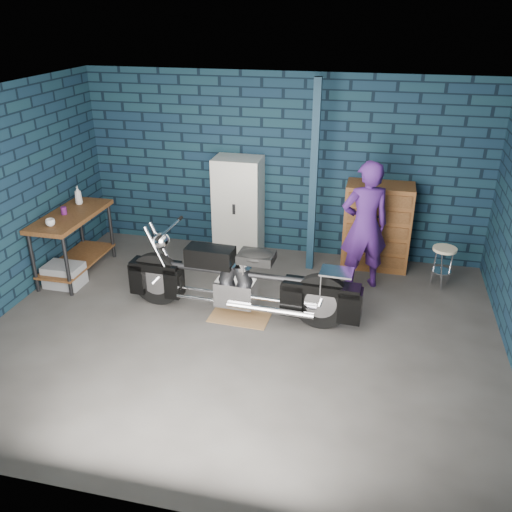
{
  "coord_description": "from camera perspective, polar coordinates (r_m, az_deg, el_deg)",
  "views": [
    {
      "loc": [
        1.42,
        -5.22,
        3.55
      ],
      "look_at": [
        0.12,
        0.3,
        0.89
      ],
      "focal_mm": 38.0,
      "sensor_mm": 36.0,
      "label": 1
    }
  ],
  "objects": [
    {
      "name": "motorcycle",
      "position": [
        6.56,
        -1.64,
        -2.09
      ],
      "size": [
        2.53,
        0.78,
        1.1
      ],
      "primitive_type": null,
      "rotation": [
        0.0,
        0.0,
        -0.04
      ],
      "color": "black",
      "rests_on": "ground"
    },
    {
      "name": "workbench",
      "position": [
        8.07,
        -18.56,
        1.2
      ],
      "size": [
        0.6,
        1.4,
        0.91
      ],
      "primitive_type": "cube",
      "color": "brown",
      "rests_on": "ground"
    },
    {
      "name": "bottle",
      "position": [
        8.23,
        -18.22,
        6.11
      ],
      "size": [
        0.13,
        0.13,
        0.27
      ],
      "primitive_type": "imported",
      "rotation": [
        0.0,
        0.0,
        0.28
      ],
      "color": "gray",
      "rests_on": "workbench"
    },
    {
      "name": "support_post",
      "position": [
        7.55,
        6.08,
        8.04
      ],
      "size": [
        0.1,
        0.1,
        2.7
      ],
      "primitive_type": "cube",
      "color": "#132A3C",
      "rests_on": "ground"
    },
    {
      "name": "locker",
      "position": [
        8.21,
        -1.88,
        5.19
      ],
      "size": [
        0.7,
        0.5,
        1.51
      ],
      "primitive_type": "cube",
      "color": "silver",
      "rests_on": "ground"
    },
    {
      "name": "room_walls",
      "position": [
        6.17,
        -0.59,
        9.64
      ],
      "size": [
        6.02,
        5.01,
        2.71
      ],
      "color": "#102437",
      "rests_on": "ground"
    },
    {
      "name": "tool_chest",
      "position": [
        8.0,
        12.61,
        3.06
      ],
      "size": [
        0.94,
        0.52,
        1.25
      ],
      "primitive_type": "cube",
      "color": "brown",
      "rests_on": "ground"
    },
    {
      "name": "storage_bin",
      "position": [
        7.89,
        -19.52,
        -1.9
      ],
      "size": [
        0.5,
        0.36,
        0.31
      ],
      "primitive_type": "cube",
      "color": "gray",
      "rests_on": "ground"
    },
    {
      "name": "person",
      "position": [
        7.29,
        11.37,
        3.14
      ],
      "size": [
        0.75,
        0.62,
        1.76
      ],
      "primitive_type": "imported",
      "rotation": [
        0.0,
        0.0,
        3.49
      ],
      "color": "#441D6D",
      "rests_on": "ground"
    },
    {
      "name": "mug_purple",
      "position": [
        7.9,
        -19.58,
        4.52
      ],
      "size": [
        0.09,
        0.09,
        0.11
      ],
      "primitive_type": "cylinder",
      "rotation": [
        0.0,
        0.0,
        0.21
      ],
      "color": "#59175D",
      "rests_on": "workbench"
    },
    {
      "name": "drip_mat",
      "position": [
        6.83,
        -1.58,
        -6.18
      ],
      "size": [
        0.76,
        0.58,
        0.01
      ],
      "primitive_type": "cube",
      "rotation": [
        0.0,
        0.0,
        -0.04
      ],
      "color": "brown",
      "rests_on": "ground"
    },
    {
      "name": "shop_stool",
      "position": [
        7.78,
        19.0,
        -1.12
      ],
      "size": [
        0.42,
        0.42,
        0.58
      ],
      "primitive_type": null,
      "rotation": [
        0.0,
        0.0,
        0.41
      ],
      "color": "beige",
      "rests_on": "ground"
    },
    {
      "name": "cup_a",
      "position": [
        7.54,
        -20.83,
        3.31
      ],
      "size": [
        0.15,
        0.15,
        0.1
      ],
      "primitive_type": "imported",
      "rotation": [
        0.0,
        0.0,
        0.32
      ],
      "color": "beige",
      "rests_on": "workbench"
    },
    {
      "name": "ground",
      "position": [
        6.47,
        -1.69,
        -8.16
      ],
      "size": [
        6.0,
        6.0,
        0.0
      ],
      "primitive_type": "plane",
      "color": "#4A4845",
      "rests_on": "ground"
    }
  ]
}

